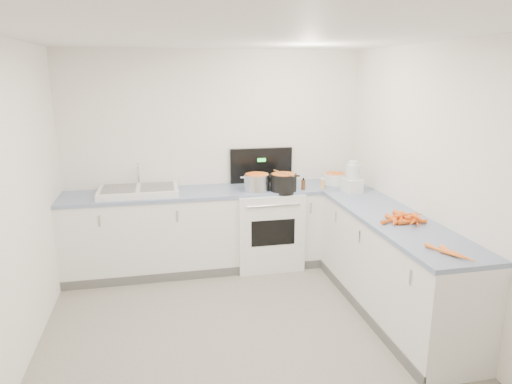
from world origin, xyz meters
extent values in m
cube|color=white|center=(0.00, 1.70, 0.45)|extent=(3.50, 0.60, 0.90)
cube|color=#7D8EB2|center=(0.00, 1.70, 0.92)|extent=(3.50, 0.62, 0.04)
cube|color=white|center=(1.45, 0.30, 0.45)|extent=(0.60, 2.20, 0.90)
cube|color=#7D8EB2|center=(1.45, 0.30, 0.92)|extent=(0.62, 2.20, 0.04)
cube|color=white|center=(0.55, 1.68, 0.45)|extent=(0.76, 0.65, 0.90)
cube|color=black|center=(0.55, 1.98, 1.15)|extent=(0.76, 0.05, 0.42)
cube|color=white|center=(-0.90, 1.70, 0.97)|extent=(0.86, 0.52, 0.07)
cube|color=slate|center=(-1.10, 1.70, 1.01)|extent=(0.36, 0.42, 0.01)
cube|color=slate|center=(-0.70, 1.70, 1.01)|extent=(0.36, 0.42, 0.01)
cylinder|color=silver|center=(-0.90, 1.92, 1.13)|extent=(0.03, 0.03, 0.24)
cylinder|color=silver|center=(0.41, 1.56, 1.03)|extent=(0.34, 0.34, 0.21)
cylinder|color=black|center=(0.71, 1.51, 1.03)|extent=(0.31, 0.31, 0.21)
cylinder|color=#AD7A47|center=(0.71, 1.51, 1.14)|extent=(0.15, 0.37, 0.02)
cylinder|color=white|center=(1.40, 1.70, 1.01)|extent=(0.35, 0.35, 0.13)
cylinder|color=#593319|center=(0.94, 1.51, 1.00)|extent=(0.05, 0.05, 0.11)
cylinder|color=#E5B266|center=(1.18, 1.52, 0.99)|extent=(0.06, 0.06, 0.10)
cube|color=white|center=(1.44, 1.29, 1.02)|extent=(0.19, 0.23, 0.15)
cylinder|color=silver|center=(1.44, 1.29, 1.17)|extent=(0.16, 0.16, 0.16)
cylinder|color=white|center=(1.44, 1.29, 1.27)|extent=(0.10, 0.10, 0.04)
cone|color=orange|center=(1.33, 0.20, 0.96)|extent=(0.21, 0.11, 0.04)
cone|color=orange|center=(1.53, 0.14, 0.96)|extent=(0.22, 0.07, 0.04)
cone|color=orange|center=(1.35, 0.15, 0.96)|extent=(0.13, 0.16, 0.05)
cone|color=orange|center=(1.53, 0.11, 0.96)|extent=(0.10, 0.22, 0.04)
cone|color=orange|center=(1.44, 0.22, 0.96)|extent=(0.17, 0.16, 0.04)
cone|color=orange|center=(1.37, 0.24, 0.97)|extent=(0.06, 0.18, 0.05)
cone|color=orange|center=(1.47, 0.12, 0.96)|extent=(0.21, 0.06, 0.05)
cone|color=orange|center=(1.46, 0.25, 0.96)|extent=(0.17, 0.13, 0.04)
cone|color=orange|center=(1.42, 0.17, 0.96)|extent=(0.18, 0.11, 0.04)
cone|color=orange|center=(1.47, 0.23, 0.96)|extent=(0.15, 0.20, 0.05)
cone|color=orange|center=(1.47, 0.28, 0.96)|extent=(0.13, 0.16, 0.05)
cone|color=orange|center=(1.45, 0.24, 0.96)|extent=(0.17, 0.05, 0.05)
cone|color=orange|center=(1.46, 0.22, 0.96)|extent=(0.10, 0.20, 0.04)
cone|color=orange|center=(1.51, 0.22, 0.98)|extent=(0.06, 0.22, 0.04)
cone|color=orange|center=(1.54, 0.08, 1.01)|extent=(0.06, 0.17, 0.05)
cone|color=orange|center=(1.47, 0.06, 0.98)|extent=(0.16, 0.16, 0.04)
cone|color=orange|center=(1.50, 0.24, 0.99)|extent=(0.05, 0.22, 0.05)
cone|color=orange|center=(1.55, 0.21, 1.00)|extent=(0.17, 0.10, 0.04)
cone|color=orange|center=(1.47, 0.21, 0.99)|extent=(0.12, 0.16, 0.05)
cone|color=orange|center=(1.46, 0.23, 0.98)|extent=(0.17, 0.06, 0.04)
cone|color=orange|center=(1.55, 0.21, 1.00)|extent=(0.22, 0.04, 0.04)
cone|color=orange|center=(1.47, 0.25, 0.99)|extent=(0.09, 0.21, 0.05)
cone|color=orange|center=(1.44, -0.67, 0.96)|extent=(0.11, 0.20, 0.04)
cone|color=orange|center=(1.40, -0.61, 0.96)|extent=(0.11, 0.19, 0.04)
cone|color=orange|center=(1.41, -0.55, 0.96)|extent=(0.05, 0.17, 0.04)
cone|color=orange|center=(1.34, -0.49, 0.96)|extent=(0.09, 0.18, 0.04)
cube|color=tan|center=(-1.19, 1.73, 1.02)|extent=(0.03, 0.05, 0.00)
cube|color=tan|center=(-1.08, 1.69, 1.01)|extent=(0.04, 0.04, 0.00)
cube|color=tan|center=(-1.11, 1.81, 1.01)|extent=(0.04, 0.03, 0.00)
cube|color=tan|center=(-1.11, 1.76, 1.02)|extent=(0.02, 0.04, 0.00)
cube|color=tan|center=(-1.01, 1.60, 1.01)|extent=(0.02, 0.05, 0.00)
cube|color=tan|center=(-1.04, 1.79, 1.02)|extent=(0.01, 0.04, 0.00)
cube|color=tan|center=(-1.16, 1.80, 1.02)|extent=(0.02, 0.04, 0.00)
cube|color=tan|center=(-1.03, 1.60, 1.02)|extent=(0.02, 0.04, 0.00)
cube|color=tan|center=(-1.15, 1.75, 1.02)|extent=(0.03, 0.02, 0.00)
cube|color=tan|center=(-1.21, 1.65, 1.01)|extent=(0.02, 0.04, 0.00)
camera|label=1|loc=(-0.64, -3.33, 2.23)|focal=32.00mm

